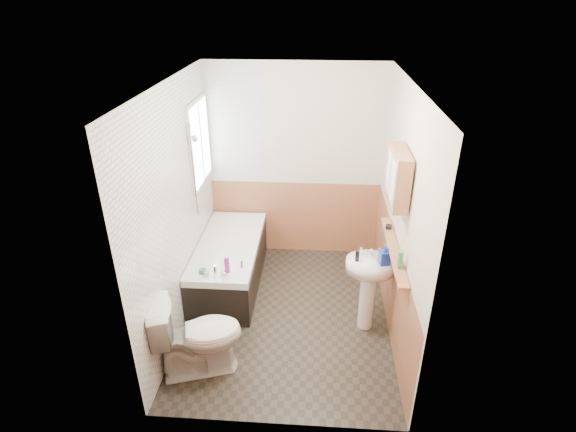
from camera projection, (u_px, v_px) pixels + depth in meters
The scene contains 26 objects.
floor at pixel (287, 314), 4.98m from camera, with size 2.80×2.80×0.00m, color black.
ceiling at pixel (287, 84), 3.84m from camera, with size 2.80×2.80×0.00m, color white.
wall_back at pixel (295, 164), 5.66m from camera, with size 2.20×0.02×2.50m, color beige.
wall_front at pixel (273, 304), 3.15m from camera, with size 2.20×0.02×2.50m, color beige.
wall_left at pixel (176, 210), 4.48m from camera, with size 0.02×2.80×2.50m, color beige.
wall_right at pixel (401, 217), 4.34m from camera, with size 0.02×2.80×2.50m, color beige.
wainscot_right at pixel (391, 281), 4.68m from camera, with size 0.01×2.80×1.00m, color #B16D48.
wainscot_front at pixel (274, 379), 3.52m from camera, with size 2.20×0.01×1.00m, color #B16D48.
wainscot_back at pixel (294, 217), 5.98m from camera, with size 2.20×0.01×1.00m, color #B16D48.
tile_cladding_left at pixel (178, 210), 4.47m from camera, with size 0.01×2.80×2.50m, color white.
tile_return_back at pixel (236, 124), 5.46m from camera, with size 0.75×0.01×1.50m, color white.
window at pixel (200, 143), 5.14m from camera, with size 0.03×0.79×0.99m.
bathtub at pixel (230, 262), 5.38m from camera, with size 0.70×1.59×0.71m.
shower_riser at pixel (194, 162), 4.78m from camera, with size 0.10×0.07×1.08m.
toilet at pixel (198, 335), 4.10m from camera, with size 0.46×0.82×0.80m, color white.
sink at pixel (369, 280), 4.55m from camera, with size 0.49×0.39×0.94m.
pine_shelf at pixel (394, 249), 4.30m from camera, with size 0.10×1.28×0.03m, color #B16D48.
medicine_cabinet at pixel (398, 177), 4.03m from camera, with size 0.14×0.55×0.50m.
foam_can at pixel (400, 260), 3.96m from camera, with size 0.05×0.05×0.17m, color #388447.
green_bottle at pixel (400, 257), 3.98m from camera, with size 0.04×0.04×0.19m, color silver.
black_jar at pixel (389, 227), 4.63m from camera, with size 0.06×0.06×0.04m, color black.
soap_bottle at pixel (384, 259), 4.35m from camera, with size 0.10×0.21×0.10m, color #19339E.
clear_bottle at pixel (357, 256), 4.40m from camera, with size 0.04×0.04×0.11m, color black.
blue_gel at pixel (227, 265), 4.67m from camera, with size 0.05×0.03×0.18m, color purple.
cream_jar at pixel (203, 271), 4.69m from camera, with size 0.08×0.08×0.05m, color #388447.
orange_bottle at pixel (242, 264), 4.78m from camera, with size 0.02×0.02×0.07m, color purple.
Camera 1 is at (0.29, -3.92, 3.24)m, focal length 28.00 mm.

